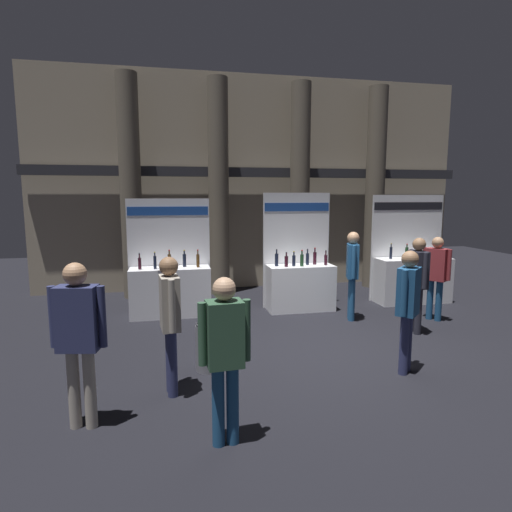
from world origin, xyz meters
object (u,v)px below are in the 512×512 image
exhibitor_booth_0 (170,286)px  exhibitor_booth_2 (412,275)px  visitor_4 (225,347)px  visitor_1 (436,271)px  visitor_7 (352,268)px  exhibitor_booth_1 (300,282)px  trash_bin (209,347)px  visitor_3 (78,330)px  visitor_2 (170,314)px  visitor_8 (417,276)px  visitor_6 (408,301)px

exhibitor_booth_0 → exhibitor_booth_2: exhibitor_booth_2 is taller
visitor_4 → exhibitor_booth_0: bearing=-88.2°
visitor_1 → visitor_7: bearing=43.9°
exhibitor_booth_0 → exhibitor_booth_2: bearing=0.1°
visitor_4 → visitor_7: 4.81m
exhibitor_booth_1 → exhibitor_booth_2: 2.76m
exhibitor_booth_0 → exhibitor_booth_1: (2.76, -0.10, 0.01)m
exhibitor_booth_0 → visitor_1: exhibitor_booth_0 is taller
exhibitor_booth_1 → exhibitor_booth_2: size_ratio=1.02×
trash_bin → exhibitor_booth_1: bearing=51.9°
exhibitor_booth_0 → trash_bin: exhibitor_booth_0 is taller
visitor_3 → visitor_7: (4.47, 3.13, -0.03)m
visitor_2 → visitor_8: bearing=-76.8°
exhibitor_booth_0 → visitor_3: exhibitor_booth_0 is taller
visitor_2 → visitor_6: (3.20, -0.01, -0.01)m
exhibitor_booth_2 → exhibitor_booth_1: bearing=-177.7°
exhibitor_booth_1 → visitor_6: (0.44, -3.49, 0.41)m
visitor_3 → visitor_6: size_ratio=1.04×
visitor_3 → visitor_6: 4.18m
visitor_2 → visitor_4: 1.32m
visitor_4 → exhibitor_booth_2: bearing=-140.4°
visitor_3 → visitor_1: bearing=-144.8°
exhibitor_booth_2 → trash_bin: (-4.99, -2.96, -0.29)m
exhibitor_booth_0 → visitor_4: bearing=-83.9°
exhibitor_booth_0 → exhibitor_booth_2: size_ratio=0.97×
visitor_3 → visitor_4: (1.45, -0.61, -0.07)m
exhibitor_booth_2 → visitor_4: 6.95m
visitor_1 → visitor_6: visitor_6 is taller
exhibitor_booth_0 → visitor_7: (3.53, -1.06, 0.44)m
exhibitor_booth_2 → trash_bin: bearing=-149.4°
visitor_8 → visitor_4: bearing=129.5°
visitor_3 → visitor_7: size_ratio=1.01×
exhibitor_booth_0 → visitor_8: exhibitor_booth_0 is taller
exhibitor_booth_0 → visitor_8: bearing=-25.4°
visitor_2 → visitor_4: visitor_2 is taller
visitor_6 → trash_bin: bearing=123.0°
visitor_4 → visitor_7: (3.02, 3.74, 0.04)m
exhibitor_booth_2 → visitor_2: bearing=-146.9°
visitor_1 → visitor_8: (-0.82, -0.64, 0.04)m
trash_bin → visitor_2: (-0.53, -0.64, 0.69)m
exhibitor_booth_1 → visitor_3: exhibitor_booth_1 is taller
trash_bin → visitor_3: (-1.46, -1.24, 0.74)m
visitor_3 → exhibitor_booth_2: bearing=-136.3°
exhibitor_booth_2 → visitor_6: exhibitor_booth_2 is taller
visitor_6 → visitor_8: visitor_8 is taller
visitor_2 → visitor_3: 1.11m
trash_bin → visitor_4: visitor_4 is taller
exhibitor_booth_0 → exhibitor_booth_1: exhibitor_booth_1 is taller
visitor_3 → visitor_7: 5.46m
exhibitor_booth_1 → visitor_4: 5.22m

